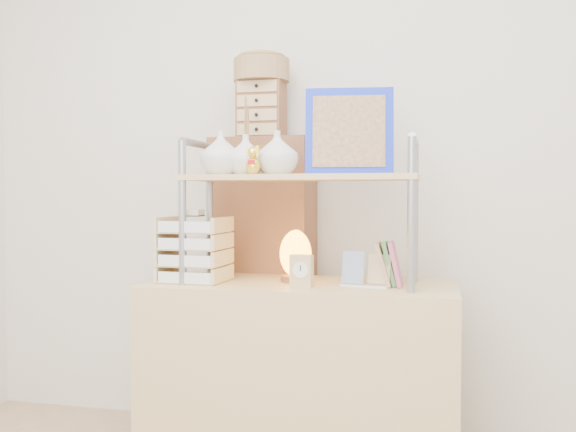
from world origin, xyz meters
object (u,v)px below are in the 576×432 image
object	(u,v)px
desk	(301,378)
cabinet	(263,287)
letter_tray	(193,253)
salt_lamp	(296,255)

from	to	relation	value
desk	cabinet	world-z (taller)	cabinet
cabinet	letter_tray	size ratio (longest dim) A/B	4.70
cabinet	salt_lamp	distance (m)	0.44
cabinet	letter_tray	xyz separation A→B (m)	(-0.17, -0.43, 0.19)
desk	salt_lamp	distance (m)	0.48
desk	letter_tray	xyz separation A→B (m)	(-0.42, -0.06, 0.49)
desk	cabinet	size ratio (longest dim) A/B	0.89
cabinet	letter_tray	world-z (taller)	cabinet
desk	letter_tray	distance (m)	0.65
desk	letter_tray	bearing A→B (deg)	-171.47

